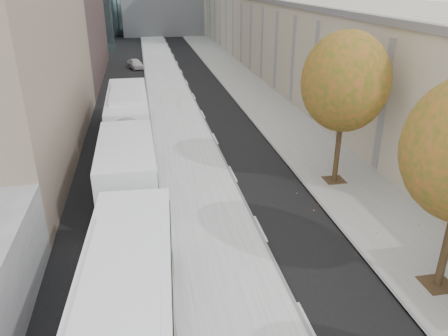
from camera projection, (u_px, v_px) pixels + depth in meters
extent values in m
cube|color=#A2A2A2|center=(177.00, 118.00, 34.27)|extent=(4.25, 150.00, 0.15)
cube|color=gray|center=(274.00, 113.00, 35.65)|extent=(4.75, 150.00, 0.08)
cube|color=#A59685|center=(294.00, 25.00, 62.11)|extent=(18.00, 92.00, 8.00)
cylinder|color=#331F16|center=(446.00, 246.00, 15.09)|extent=(0.28, 0.28, 3.24)
cylinder|color=#331F16|center=(337.00, 151.00, 23.17)|extent=(0.28, 0.28, 3.38)
sphere|color=#2D5510|center=(345.00, 82.00, 21.68)|extent=(4.40, 4.40, 4.40)
cube|color=white|center=(128.00, 135.00, 26.34)|extent=(2.79, 18.25, 3.04)
cube|color=black|center=(127.00, 126.00, 26.12)|extent=(2.84, 17.52, 1.05)
cube|color=#137258|center=(126.00, 213.00, 18.31)|extent=(1.92, 0.08, 1.17)
imported|color=silver|center=(135.00, 64.00, 53.15)|extent=(2.28, 3.70, 1.17)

